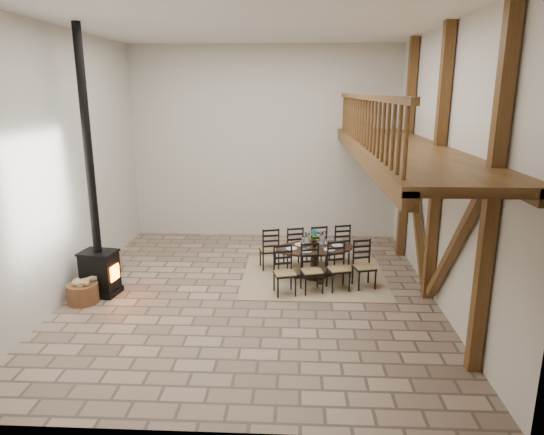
{
  "coord_description": "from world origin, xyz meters",
  "views": [
    {
      "loc": [
        0.82,
        -8.78,
        3.85
      ],
      "look_at": [
        0.37,
        0.4,
        1.44
      ],
      "focal_mm": 32.0,
      "sensor_mm": 36.0,
      "label": 1
    }
  ],
  "objects_px": {
    "dining_table": "(314,262)",
    "log_basket": "(83,292)",
    "log_stack": "(111,263)",
    "wood_stove": "(97,239)"
  },
  "relations": [
    {
      "from": "dining_table",
      "to": "wood_stove",
      "type": "relative_size",
      "value": 0.49
    },
    {
      "from": "dining_table",
      "to": "log_stack",
      "type": "relative_size",
      "value": 5.12
    },
    {
      "from": "wood_stove",
      "to": "dining_table",
      "type": "bearing_deg",
      "value": 23.86
    },
    {
      "from": "log_basket",
      "to": "log_stack",
      "type": "relative_size",
      "value": 1.19
    },
    {
      "from": "dining_table",
      "to": "log_stack",
      "type": "height_order",
      "value": "dining_table"
    },
    {
      "from": "wood_stove",
      "to": "log_basket",
      "type": "xyz_separation_m",
      "value": [
        -0.18,
        -0.41,
        -0.92
      ]
    },
    {
      "from": "dining_table",
      "to": "log_basket",
      "type": "relative_size",
      "value": 4.32
    },
    {
      "from": "dining_table",
      "to": "log_stack",
      "type": "distance_m",
      "value": 4.41
    },
    {
      "from": "wood_stove",
      "to": "log_basket",
      "type": "distance_m",
      "value": 1.02
    },
    {
      "from": "dining_table",
      "to": "log_basket",
      "type": "distance_m",
      "value": 4.61
    }
  ]
}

